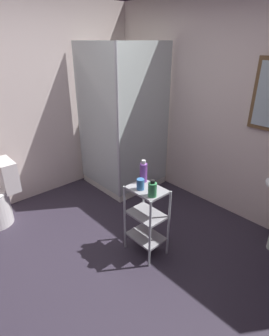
# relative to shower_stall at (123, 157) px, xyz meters

# --- Properties ---
(ground_plane) EXTENTS (4.20, 4.20, 0.02)m
(ground_plane) POSITION_rel_shower_stall_xyz_m (1.20, -1.22, -0.47)
(ground_plane) COLOR #302937
(wall_back) EXTENTS (4.20, 0.14, 2.50)m
(wall_back) POSITION_rel_shower_stall_xyz_m (1.21, 0.63, 0.79)
(wall_back) COLOR silver
(wall_back) RESTS_ON ground_plane
(wall_left) EXTENTS (0.10, 4.20, 2.50)m
(wall_left) POSITION_rel_shower_stall_xyz_m (-0.65, -1.22, 0.79)
(wall_left) COLOR silver
(wall_left) RESTS_ON ground_plane
(shower_stall) EXTENTS (0.92, 0.92, 2.00)m
(shower_stall) POSITION_rel_shower_stall_xyz_m (0.00, 0.00, 0.00)
(shower_stall) COLOR white
(shower_stall) RESTS_ON ground_plane
(storage_cart) EXTENTS (0.38, 0.28, 0.74)m
(storage_cart) POSITION_rel_shower_stall_xyz_m (1.25, -0.73, -0.03)
(storage_cart) COLOR silver
(storage_cart) RESTS_ON ground_plane
(body_wash_bottle_green) EXTENTS (0.08, 0.08, 0.16)m
(body_wash_bottle_green) POSITION_rel_shower_stall_xyz_m (1.37, -0.79, 0.35)
(body_wash_bottle_green) COLOR #3A9958
(body_wash_bottle_green) RESTS_ON storage_cart
(conditioner_bottle_purple) EXTENTS (0.07, 0.07, 0.23)m
(conditioner_bottle_purple) POSITION_rel_shower_stall_xyz_m (1.11, -0.65, 0.38)
(conditioner_bottle_purple) COLOR purple
(conditioner_bottle_purple) RESTS_ON storage_cart
(rinse_cup) EXTENTS (0.07, 0.07, 0.11)m
(rinse_cup) POSITION_rel_shower_stall_xyz_m (1.21, -0.78, 0.33)
(rinse_cup) COLOR #3870B2
(rinse_cup) RESTS_ON storage_cart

